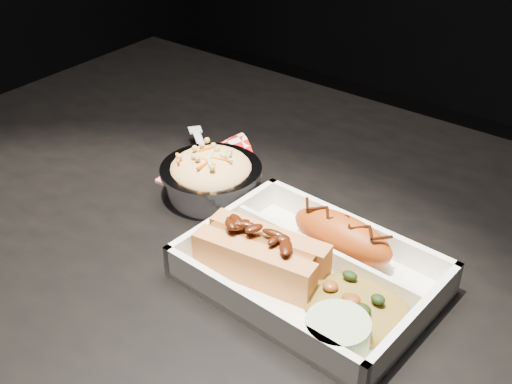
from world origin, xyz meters
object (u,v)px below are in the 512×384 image
Objects in this scene: hotdog at (261,253)px; fried_pastry at (342,236)px; foil_coleslaw_cup at (211,175)px; napkin_fork at (208,163)px; food_tray at (311,275)px; dining_table at (275,296)px.

fried_pastry is at bearing 50.60° from hotdog.
foil_coleslaw_cup is (-0.15, 0.09, -0.00)m from hotdog.
hotdog is 0.90× the size of napkin_fork.
food_tray is 1.66× the size of napkin_fork.
food_tray is at bearing 20.13° from hotdog.
fried_pastry is 0.78× the size of napkin_fork.
fried_pastry is 0.87× the size of hotdog.
fried_pastry is at bearing -3.00° from foil_coleslaw_cup.
napkin_fork is at bearing 159.06° from dining_table.
foil_coleslaw_cup is 0.05m from napkin_fork.
food_tray is 0.20m from foil_coleslaw_cup.
napkin_fork is at bearing 136.50° from foil_coleslaw_cup.
napkin_fork is at bearing 168.84° from fried_pastry.
dining_table is at bearing 154.10° from food_tray.
fried_pastry is (0.08, 0.01, 0.12)m from dining_table.
hotdog is (-0.05, -0.08, 0.00)m from fried_pastry.
food_tray is 0.06m from fried_pastry.
hotdog and foil_coleslaw_cup have the same top height.
hotdog is at bearing 3.33° from napkin_fork.
hotdog is at bearing -31.57° from foil_coleslaw_cup.
food_tray is at bearing -29.23° from dining_table.
foil_coleslaw_cup is at bearing 141.12° from hotdog.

